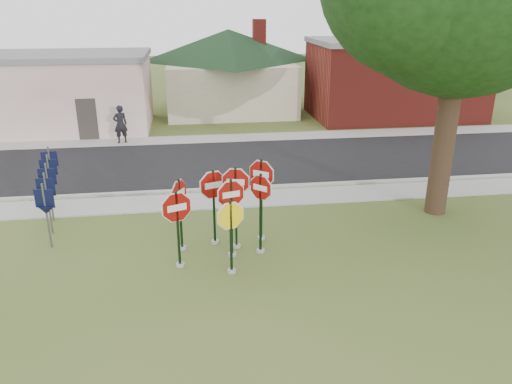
{
  "coord_description": "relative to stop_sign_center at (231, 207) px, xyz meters",
  "views": [
    {
      "loc": [
        -0.81,
        -11.42,
        6.78
      ],
      "look_at": [
        1.04,
        2.0,
        1.63
      ],
      "focal_mm": 35.0,
      "sensor_mm": 36.0,
      "label": 1
    }
  ],
  "objects": [
    {
      "name": "bg_tree_right",
      "position": [
        21.75,
        24.73,
        4.09
      ],
      "size": [
        5.6,
        5.6,
        8.4
      ],
      "color": "black",
      "rests_on": "ground"
    },
    {
      "name": "curb",
      "position": [
        -0.25,
        5.23,
        -1.42
      ],
      "size": [
        60.0,
        0.2,
        0.14
      ],
      "primitive_type": "cube",
      "color": "#9A9991",
      "rests_on": "ground"
    },
    {
      "name": "stop_sign_far_right",
      "position": [
        0.98,
        0.94,
        0.19
      ],
      "size": [
        0.91,
        0.68,
        2.67
      ],
      "color": "#98968F",
      "rests_on": "ground"
    },
    {
      "name": "stop_sign_left",
      "position": [
        -1.47,
        -0.43,
        -0.07
      ],
      "size": [
        1.08,
        0.43,
        2.32
      ],
      "color": "#98968F",
      "rests_on": "ground"
    },
    {
      "name": "sidewalk_near",
      "position": [
        -0.25,
        4.23,
        -1.46
      ],
      "size": [
        60.0,
        1.6,
        0.06
      ],
      "primitive_type": "cube",
      "color": "#9A9991",
      "rests_on": "ground"
    },
    {
      "name": "stop_sign_right",
      "position": [
        0.84,
        0.1,
        0.04
      ],
      "size": [
        0.73,
        0.71,
        2.49
      ],
      "color": "#98968F",
      "rests_on": "ground"
    },
    {
      "name": "stop_sign_yellow",
      "position": [
        -0.1,
        -0.95,
        -0.2
      ],
      "size": [
        1.0,
        0.34,
        2.16
      ],
      "color": "#98968F",
      "rests_on": "ground"
    },
    {
      "name": "ground",
      "position": [
        -0.25,
        -1.27,
        -1.49
      ],
      "size": [
        120.0,
        120.0,
        0.0
      ],
      "primitive_type": "plane",
      "color": "#3C541F",
      "rests_on": "ground"
    },
    {
      "name": "road",
      "position": [
        -0.25,
        8.73,
        -1.47
      ],
      "size": [
        60.0,
        7.0,
        0.04
      ],
      "primitive_type": "cube",
      "color": "black",
      "rests_on": "ground"
    },
    {
      "name": "building_stucco",
      "position": [
        -9.25,
        16.73,
        0.66
      ],
      "size": [
        12.2,
        6.2,
        4.2
      ],
      "color": "silver",
      "rests_on": "ground"
    },
    {
      "name": "building_brick",
      "position": [
        11.75,
        17.23,
        0.92
      ],
      "size": [
        10.2,
        6.2,
        4.75
      ],
      "color": "maroon",
      "rests_on": "ground"
    },
    {
      "name": "building_house",
      "position": [
        1.76,
        20.73,
        2.16
      ],
      "size": [
        11.6,
        11.6,
        6.2
      ],
      "color": "beige",
      "rests_on": "ground"
    },
    {
      "name": "pedestrian",
      "position": [
        -4.48,
        12.8,
        -0.46
      ],
      "size": [
        0.82,
        0.69,
        1.93
      ],
      "primitive_type": "imported",
      "rotation": [
        0.0,
        0.0,
        3.52
      ],
      "color": "black",
      "rests_on": "sidewalk_far"
    },
    {
      "name": "route_sign_row",
      "position": [
        -5.65,
        3.23,
        -0.27
      ],
      "size": [
        1.43,
        4.63,
        2.0
      ],
      "color": "#59595E",
      "rests_on": "ground"
    },
    {
      "name": "stop_sign_back_left",
      "position": [
        -0.44,
        0.85,
        0.02
      ],
      "size": [
        1.1,
        0.39,
        2.44
      ],
      "color": "#98968F",
      "rests_on": "ground"
    },
    {
      "name": "stop_sign_far_left",
      "position": [
        -1.42,
        0.58,
        -0.09
      ],
      "size": [
        0.54,
        0.92,
        2.3
      ],
      "color": "#98968F",
      "rests_on": "ground"
    },
    {
      "name": "stop_sign_back_right",
      "position": [
        0.18,
        0.49,
        0.14
      ],
      "size": [
        1.08,
        0.26,
        2.61
      ],
      "color": "#98968F",
      "rests_on": "ground"
    },
    {
      "name": "stop_sign_center",
      "position": [
        0.0,
        0.0,
        0.0
      ],
      "size": [
        1.05,
        0.31,
        2.42
      ],
      "color": "#98968F",
      "rests_on": "ground"
    },
    {
      "name": "sidewalk_far",
      "position": [
        -0.25,
        13.03,
        -1.46
      ],
      "size": [
        60.0,
        1.6,
        0.06
      ],
      "primitive_type": "cube",
      "color": "#9A9991",
      "rests_on": "ground"
    }
  ]
}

